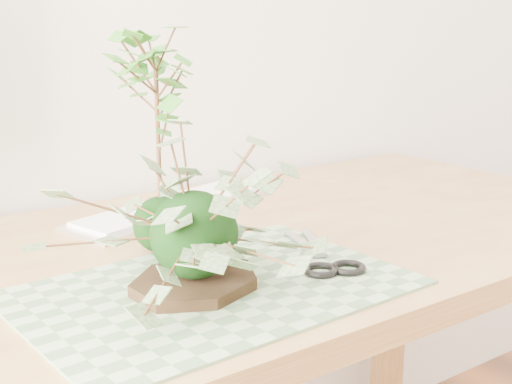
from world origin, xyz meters
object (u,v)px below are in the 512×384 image
(ivy_kokedama, at_px, (193,194))
(maple_kokedama, at_px, (156,86))
(desk, at_px, (200,302))
(keyboard, at_px, (173,208))

(ivy_kokedama, distance_m, maple_kokedama, 0.20)
(desk, relative_size, maple_kokedama, 4.57)
(desk, xyz_separation_m, ivy_kokedama, (-0.09, -0.14, 0.22))
(ivy_kokedama, xyz_separation_m, keyboard, (0.16, 0.34, -0.12))
(ivy_kokedama, relative_size, maple_kokedama, 0.93)
(desk, bearing_deg, maple_kokedama, 158.92)
(maple_kokedama, relative_size, keyboard, 0.81)
(maple_kokedama, bearing_deg, keyboard, 56.44)
(desk, distance_m, keyboard, 0.23)
(maple_kokedama, distance_m, keyboard, 0.32)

